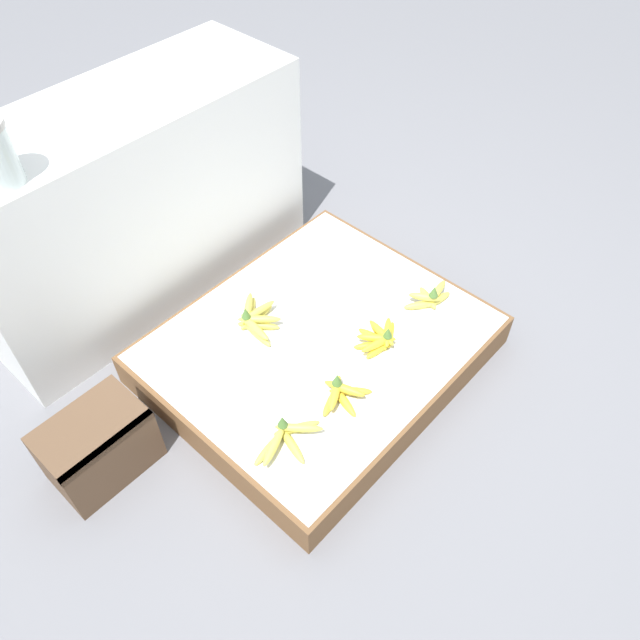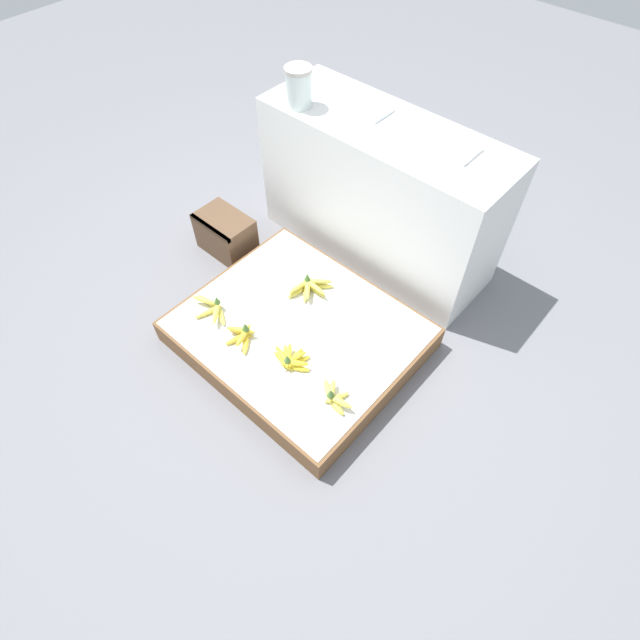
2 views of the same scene
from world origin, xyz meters
The scene contains 12 objects.
ground_plane centered at (0.00, 0.00, 0.00)m, with size 10.00×10.00×0.00m, color slate.
display_platform centered at (0.00, 0.00, 0.07)m, with size 1.14×0.96×0.15m.
back_vendor_table centered at (-0.15, 0.83, 0.41)m, with size 1.36×0.49×0.81m.
wooden_crate centered at (-0.80, 0.22, 0.12)m, with size 0.33×0.22×0.25m.
banana_bunch_front_left centered at (-0.39, -0.22, 0.17)m, with size 0.26×0.16×0.10m.
banana_bunch_front_midleft centered at (-0.15, -0.24, 0.18)m, with size 0.20×0.16×0.11m.
banana_bunch_front_midright centered at (0.13, -0.19, 0.17)m, with size 0.21×0.16×0.10m.
banana_bunch_front_right centered at (0.41, -0.20, 0.18)m, with size 0.21×0.12×0.10m.
banana_bunch_middle_midleft centered at (-0.12, 0.21, 0.18)m, with size 0.17×0.24×0.10m.
glass_jar centered at (-0.60, 0.68, 0.91)m, with size 0.14×0.14×0.19m.
foam_tray_white centered at (0.19, 0.87, 0.82)m, with size 0.22×0.17×0.02m.
foam_tray_dark centered at (-0.33, 0.88, 0.82)m, with size 0.25×0.16×0.02m.
Camera 2 is at (1.09, -1.06, 2.16)m, focal length 28.00 mm.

